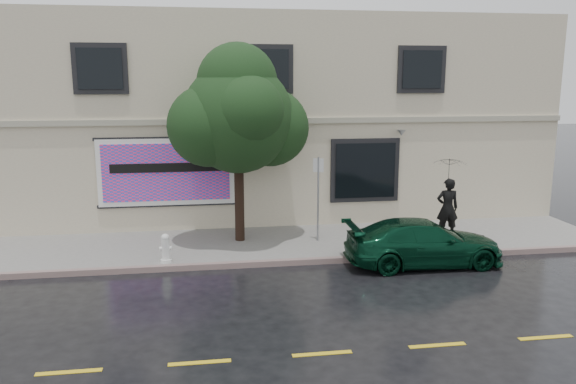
{
  "coord_description": "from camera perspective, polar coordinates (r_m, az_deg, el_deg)",
  "views": [
    {
      "loc": [
        -2.01,
        -12.7,
        4.89
      ],
      "look_at": [
        0.23,
        2.2,
        1.86
      ],
      "focal_mm": 35.0,
      "sensor_mm": 36.0,
      "label": 1
    }
  ],
  "objects": [
    {
      "name": "building",
      "position": [
        21.83,
        -3.26,
        7.71
      ],
      "size": [
        20.0,
        8.12,
        7.0
      ],
      "color": "#B9AD95",
      "rests_on": "ground"
    },
    {
      "name": "fire_hydrant",
      "position": [
        15.18,
        -12.33,
        -5.61
      ],
      "size": [
        0.32,
        0.3,
        0.77
      ],
      "rotation": [
        0.0,
        0.0,
        -0.22
      ],
      "color": "silver",
      "rests_on": "sidewalk"
    },
    {
      "name": "sign_pole",
      "position": [
        16.52,
        3.08,
        0.12
      ],
      "size": [
        0.3,
        0.13,
        2.52
      ],
      "rotation": [
        0.0,
        0.0,
        -0.37
      ],
      "color": "gray",
      "rests_on": "sidewalk"
    },
    {
      "name": "billboard",
      "position": [
        17.88,
        -12.25,
        1.99
      ],
      "size": [
        4.3,
        0.16,
        2.2
      ],
      "color": "white",
      "rests_on": "ground"
    },
    {
      "name": "curb",
      "position": [
        15.13,
        -0.46,
        -7.18
      ],
      "size": [
        20.0,
        0.18,
        0.16
      ],
      "primitive_type": "cube",
      "color": "slate",
      "rests_on": "ground"
    },
    {
      "name": "pedestrian",
      "position": [
        17.67,
        15.89,
        -1.57
      ],
      "size": [
        0.71,
        0.51,
        1.83
      ],
      "primitive_type": "imported",
      "rotation": [
        0.0,
        0.0,
        3.02
      ],
      "color": "black",
      "rests_on": "sidewalk"
    },
    {
      "name": "street_tree",
      "position": [
        16.34,
        -5.11,
        7.49
      ],
      "size": [
        3.21,
        3.21,
        5.26
      ],
      "color": "black",
      "rests_on": "sidewalk"
    },
    {
      "name": "sidewalk",
      "position": [
        16.78,
        -1.3,
        -5.3
      ],
      "size": [
        20.0,
        3.5,
        0.15
      ],
      "primitive_type": "cube",
      "color": "gray",
      "rests_on": "ground"
    },
    {
      "name": "road_marking",
      "position": [
        10.61,
        3.49,
        -16.07
      ],
      "size": [
        19.0,
        0.12,
        0.01
      ],
      "primitive_type": "cube",
      "color": "gold",
      "rests_on": "ground"
    },
    {
      "name": "ground",
      "position": [
        13.75,
        0.43,
        -9.45
      ],
      "size": [
        90.0,
        90.0,
        0.0
      ],
      "primitive_type": "plane",
      "color": "black",
      "rests_on": "ground"
    },
    {
      "name": "car",
      "position": [
        15.47,
        13.62,
        -5.01
      ],
      "size": [
        4.22,
        1.89,
        1.22
      ],
      "primitive_type": "imported",
      "rotation": [
        0.0,
        0.0,
        1.56
      ],
      "color": "#08301D",
      "rests_on": "ground"
    },
    {
      "name": "umbrella",
      "position": [
        17.43,
        16.12,
        2.58
      ],
      "size": [
        1.26,
        1.26,
        0.76
      ],
      "primitive_type": "imported",
      "rotation": [
        0.0,
        0.0,
        0.26
      ],
      "color": "black",
      "rests_on": "pedestrian"
    }
  ]
}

